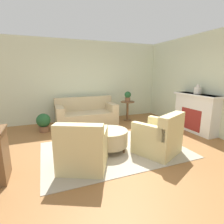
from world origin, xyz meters
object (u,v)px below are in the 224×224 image
Objects in this scene: couch at (86,114)px; vase_mantel_near at (198,90)px; armchair_left at (83,150)px; ottoman_table at (109,138)px; armchair_right at (159,138)px; potted_plant_on_side_table at (128,96)px; side_table at (127,108)px; potted_plant_floor at (44,122)px.

vase_mantel_near is at bearing -35.45° from couch.
ottoman_table is (0.71, 0.52, -0.05)m from armchair_left.
armchair_right is 2.76m from potted_plant_on_side_table.
vase_mantel_near is at bearing -55.29° from potted_plant_on_side_table.
side_table is at bearing 124.71° from vase_mantel_near.
vase_mantel_near reaches higher than side_table.
side_table is 1.29× the size of potted_plant_floor.
potted_plant_on_side_table is at bearing 54.71° from ottoman_table.
armchair_right is 2.71m from side_table.
couch reaches higher than potted_plant_floor.
side_table is at bearing -4.97° from couch.
vase_mantel_near is at bearing 23.85° from armchair_right.
armchair_left is 3.03× the size of potted_plant_on_side_table.
vase_mantel_near is (2.77, 0.29, 0.92)m from ottoman_table.
armchair_left is 4.03× the size of vase_mantel_near.
potted_plant_floor is (-2.85, -0.22, -0.17)m from side_table.
potted_plant_floor reaches higher than ottoman_table.
side_table is (1.49, -0.13, 0.15)m from couch.
potted_plant_floor is at bearing -175.64° from side_table.
ottoman_table is 3.01× the size of vase_mantel_near.
couch is 1.84× the size of armchair_right.
armchair_right reaches higher than potted_plant_floor.
vase_mantel_near is 0.75× the size of potted_plant_on_side_table.
potted_plant_on_side_table is at bearing 124.71° from vase_mantel_near.
armchair_right is at bearing -102.19° from potted_plant_on_side_table.
couch is at bearing 108.24° from armchair_right.
armchair_right is 3.33m from potted_plant_floor.
couch is 3.50m from vase_mantel_near.
couch is 1.60m from potted_plant_on_side_table.
armchair_right reaches higher than ottoman_table.
potted_plant_floor is (-2.27, 2.43, -0.06)m from armchair_right.
ottoman_table is (-0.93, 0.52, -0.05)m from armchair_right.
vase_mantel_near reaches higher than armchair_left.
ottoman_table is 2.67m from potted_plant_on_side_table.
armchair_left is 1.54× the size of side_table.
armchair_right is 1.34× the size of ottoman_table.
armchair_right is 2.19m from vase_mantel_near.
armchair_left reaches higher than side_table.
ottoman_table is (-0.02, -2.25, -0.02)m from couch.
armchair_left is at bearing -75.33° from potted_plant_floor.
side_table is 2.86m from potted_plant_floor.
potted_plant_on_side_table is (-1.27, 1.83, -0.33)m from vase_mantel_near.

